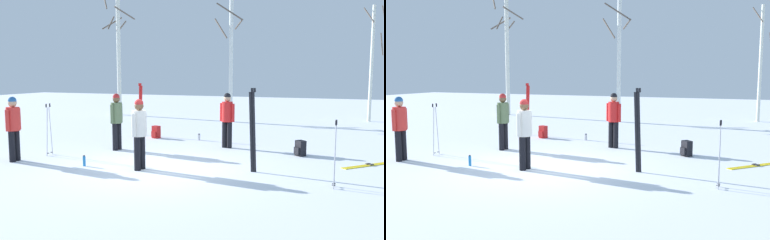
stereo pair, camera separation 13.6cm
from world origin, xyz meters
The scene contains 17 objects.
ground_plane centered at (0.00, 0.00, 0.00)m, with size 60.00×60.00×0.00m, color white.
person_0 centered at (-0.32, -0.22, 0.98)m, with size 0.34×0.51×1.72m.
person_1 centered at (-2.22, 1.79, 0.98)m, with size 0.34×0.52×1.72m.
person_2 centered at (0.78, 3.37, 0.98)m, with size 0.51×0.34×1.72m.
person_3 centered at (-3.86, -0.62, 0.98)m, with size 0.34×0.52×1.72m.
ski_pair_planted_0 centered at (2.26, 0.56, 0.99)m, with size 0.20×0.07×1.99m.
ski_pair_planted_1 centered at (-3.01, 4.69, 0.97)m, with size 0.19×0.04×1.95m.
ski_pair_lying_0 centered at (4.90, 2.37, 0.01)m, with size 1.41×1.50×0.05m.
ski_poles_0 centered at (4.14, -0.15, 0.74)m, with size 0.07×0.23×1.39m.
ski_poles_1 centered at (-3.56, 0.37, 0.79)m, with size 0.07×0.25×1.47m.
backpack_0 centered at (3.08, 2.91, 0.21)m, with size 0.34×0.35×0.44m.
backpack_1 centered at (-2.14, 4.26, 0.21)m, with size 0.30×0.33×0.44m.
water_bottle_0 centered at (-1.80, -0.41, 0.13)m, with size 0.07×0.07×0.27m.
water_bottle_1 centered at (-0.54, 4.39, 0.11)m, with size 0.08×0.08×0.23m.
birch_tree_0 centered at (-7.73, 10.84, 3.81)m, with size 1.84×1.82×7.29m.
birch_tree_1 centered at (-1.08, 10.00, 3.22)m, with size 1.52×1.42×6.22m.
birch_tree_2 centered at (5.12, 12.57, 2.90)m, with size 1.23×1.34×5.48m.
Camera 1 is at (4.49, -8.83, 2.34)m, focal length 38.54 mm.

